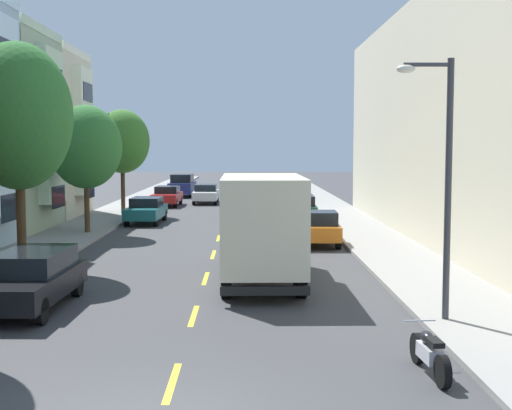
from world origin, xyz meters
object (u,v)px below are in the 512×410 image
street_tree_third (86,147)px  parked_pickup_champagne (284,187)px  parked_wagon_forest (299,207)px  parked_wagon_black (31,278)px  parked_sedan_sky (288,193)px  moving_white_sedan (206,193)px  street_tree_second (18,117)px  parked_sedan_red (167,196)px  parked_hatchback_orange (318,228)px  parked_motorcycle (429,353)px  parked_sedan_teal (146,210)px  street_lamp (442,168)px  parked_suv_navy (182,185)px  delivery_box_truck (262,222)px  street_tree_farthest (122,142)px

street_tree_third → parked_pickup_champagne: street_tree_third is taller
parked_wagon_forest → parked_wagon_black: same height
parked_sedan_sky → moving_white_sedan: same height
parked_wagon_forest → moving_white_sedan: parked_wagon_forest is taller
street_tree_second → parked_sedan_red: size_ratio=1.69×
street_tree_third → parked_sedan_sky: size_ratio=1.35×
parked_wagon_forest → parked_sedan_red: bearing=130.9°
parked_pickup_champagne → parked_hatchback_orange: bearing=-90.1°
street_tree_second → moving_white_sedan: size_ratio=1.70×
parked_wagon_black → parked_motorcycle: bearing=-31.3°
parked_sedan_sky → parked_motorcycle: parked_sedan_sky is taller
street_tree_third → parked_sedan_teal: street_tree_third is taller
street_tree_third → parked_motorcycle: (11.15, -20.92, -3.83)m
parked_hatchback_orange → parked_sedan_sky: (0.05, 23.42, -0.01)m
parked_hatchback_orange → parked_wagon_black: bearing=-126.6°
parked_sedan_sky → parked_wagon_forest: bearing=-90.5°
street_lamp → parked_motorcycle: size_ratio=3.00×
parked_hatchback_orange → parked_sedan_sky: 23.42m
moving_white_sedan → parked_pickup_champagne: bearing=48.0°
parked_pickup_champagne → parked_suv_navy: bearing=178.4°
parked_sedan_red → street_lamp: bearing=-72.9°
delivery_box_truck → moving_white_sedan: size_ratio=1.60×
parked_pickup_champagne → moving_white_sedan: 9.37m
street_tree_third → parked_wagon_forest: bearing=31.0°
parked_sedan_teal → parked_wagon_forest: size_ratio=0.96×
street_lamp → parked_sedan_sky: bearing=92.3°
parked_motorcycle → parked_suv_navy: bearing=100.8°
street_lamp → parked_hatchback_orange: (-1.52, 13.63, -2.99)m
street_tree_third → street_tree_farthest: size_ratio=0.95×
parked_sedan_teal → parked_pickup_champagne: bearing=67.0°
parked_sedan_sky → moving_white_sedan: size_ratio=1.00×
street_tree_farthest → parked_sedan_red: (1.95, 6.82, -3.84)m
parked_hatchback_orange → parked_suv_navy: size_ratio=0.84×
street_lamp → parked_hatchback_orange: size_ratio=1.52×
parked_suv_navy → moving_white_sedan: parked_suv_navy is taller
parked_pickup_champagne → parked_sedan_sky: bearing=-90.1°
street_tree_farthest → moving_white_sedan: bearing=63.5°
delivery_box_truck → parked_pickup_champagne: (2.67, 37.97, -1.08)m
parked_wagon_forest → parked_pickup_champagne: bearing=89.6°
parked_sedan_teal → parked_pickup_champagne: (8.79, 20.70, 0.08)m
parked_pickup_champagne → moving_white_sedan: size_ratio=1.19×
parked_sedan_teal → parked_hatchback_orange: (8.73, -8.86, 0.01)m
parked_wagon_forest → parked_sedan_sky: (0.12, 13.38, -0.05)m
parked_sedan_teal → parked_hatchback_orange: parked_hatchback_orange is taller
parked_pickup_champagne → parked_motorcycle: 46.88m
parked_suv_navy → parked_sedan_sky: size_ratio=1.07×
parked_pickup_champagne → parked_wagon_black: 42.28m
street_tree_farthest → parked_hatchback_orange: bearing=-51.0°
parked_hatchback_orange → parked_motorcycle: size_ratio=1.97×
street_tree_second → delivery_box_truck: 9.15m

